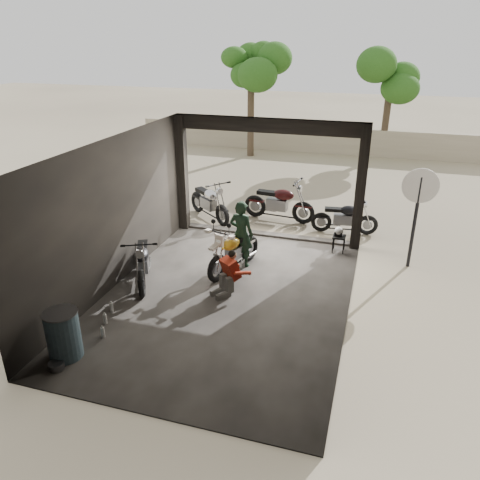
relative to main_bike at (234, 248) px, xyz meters
The scene contains 16 objects.
ground 1.41m from the main_bike, 79.66° to the right, with size 80.00×80.00×0.00m, color #7A6D56.
garage 1.03m from the main_bike, 72.15° to the right, with size 7.00×7.13×3.20m.
boundary_wall 12.74m from the main_bike, 88.96° to the left, with size 18.00×0.30×1.20m, color gray.
tree_left 12.07m from the main_bike, 103.84° to the left, with size 2.20×2.20×5.60m.
tree_right 13.43m from the main_bike, 76.62° to the left, with size 2.20×2.20×5.00m.
main_bike is the anchor object (origin of this frame).
left_bike 2.09m from the main_bike, 148.07° to the right, with size 0.69×1.68×1.13m, color black, non-canonical shape.
outside_bike_a 3.48m from the main_bike, 119.79° to the left, with size 0.75×1.82×1.23m, color black, non-canonical shape.
outside_bike_b 3.52m from the main_bike, 85.46° to the left, with size 0.78×1.89×1.28m, color #360D0E, non-canonical shape.
outside_bike_c 3.79m from the main_bike, 53.76° to the left, with size 0.65×1.58×1.07m, color black, non-canonical shape.
rider 0.39m from the main_bike, 74.12° to the left, with size 0.59×0.39×1.63m, color black.
mechanic 1.15m from the main_bike, 80.34° to the right, with size 0.49×0.66×0.96m, color #B23017, non-canonical shape.
stool 2.84m from the main_bike, 37.93° to the left, with size 0.32×0.32×0.44m.
helmet 2.83m from the main_bike, 39.08° to the left, with size 0.23×0.24×0.22m, color silver.
oil_drum 4.30m from the main_bike, 114.31° to the right, with size 0.56×0.56×0.87m, color #39525F.
sign_post 4.29m from the main_bike, 19.72° to the left, with size 0.80×0.08×2.40m.
Camera 1 is at (2.75, -8.07, 5.05)m, focal length 35.00 mm.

